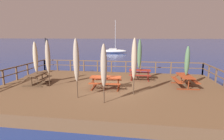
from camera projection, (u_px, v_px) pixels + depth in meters
The scene contains 17 objects.
ground_plane at pixel (110, 95), 12.30m from camera, with size 600.00×600.00×0.00m, color navy.
wooden_deck at pixel (110, 91), 12.24m from camera, with size 15.16×10.12×0.61m, color brown.
railing_waterside_far at pixel (119, 65), 16.82m from camera, with size 14.96×0.10×1.09m.
railing_side_left at pixel (10, 73), 13.14m from camera, with size 0.10×9.92×1.09m.
picnic_table_back_left at pixel (37, 77), 12.68m from camera, with size 1.45×1.82×0.78m.
picnic_table_back_right at pixel (140, 73), 14.13m from camera, with size 1.67×1.42×0.78m.
picnic_table_mid_right at pixel (185, 78), 12.14m from camera, with size 1.51×2.05×0.78m.
picnic_table_front_right at pixel (106, 80), 11.72m from camera, with size 2.05×1.47×0.78m.
patio_umbrella_tall_back_left at pixel (35, 57), 12.49m from camera, with size 0.32×0.32×3.00m.
patio_umbrella_tall_mid_right at pixel (139, 54), 13.83m from camera, with size 0.32×0.32×3.14m.
patio_umbrella_short_back at pixel (187, 61), 11.92m from camera, with size 0.32×0.32×2.73m.
patio_umbrella_short_mid at pixel (76, 61), 9.60m from camera, with size 0.32×0.32×3.25m.
patio_umbrella_tall_mid_left at pixel (48, 57), 11.97m from camera, with size 0.32×0.32×3.11m.
patio_umbrella_short_front at pixel (134, 59), 10.15m from camera, with size 0.32×0.32×3.27m.
patio_umbrella_tall_back_right at pixel (104, 66), 8.86m from camera, with size 0.32×0.32×3.00m.
lamp_post_hooked at pixel (46, 50), 16.87m from camera, with size 0.49×0.57×3.20m.
sailboat_distant at pixel (114, 51), 43.13m from camera, with size 6.19×2.61×7.72m.
Camera 1 is at (1.87, -11.62, 3.96)m, focal length 28.90 mm.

